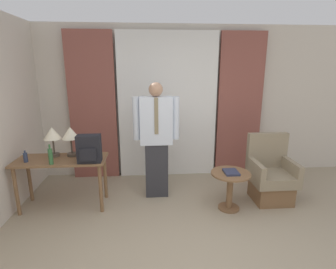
% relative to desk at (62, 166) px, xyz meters
% --- Properties ---
extents(wall_back, '(10.00, 0.06, 2.70)m').
position_rel_desk_xyz_m(wall_back, '(1.59, 1.19, 0.73)').
color(wall_back, beige).
rests_on(wall_back, ground_plane).
extents(curtain_sheer_center, '(1.75, 0.06, 2.58)m').
position_rel_desk_xyz_m(curtain_sheer_center, '(1.59, 1.06, 0.67)').
color(curtain_sheer_center, white).
rests_on(curtain_sheer_center, ground_plane).
extents(curtain_drape_left, '(0.81, 0.06, 2.58)m').
position_rel_desk_xyz_m(curtain_drape_left, '(0.27, 1.06, 0.67)').
color(curtain_drape_left, brown).
rests_on(curtain_drape_left, ground_plane).
extents(curtain_drape_right, '(0.81, 0.06, 2.58)m').
position_rel_desk_xyz_m(curtain_drape_right, '(2.91, 1.06, 0.67)').
color(curtain_drape_right, brown).
rests_on(curtain_drape_right, ground_plane).
extents(desk, '(1.24, 0.53, 0.73)m').
position_rel_desk_xyz_m(desk, '(0.00, 0.00, 0.00)').
color(desk, brown).
rests_on(desk, ground_plane).
extents(table_lamp_left, '(0.24, 0.24, 0.43)m').
position_rel_desk_xyz_m(table_lamp_left, '(-0.13, 0.12, 0.43)').
color(table_lamp_left, '#4C4238').
rests_on(table_lamp_left, desk).
extents(table_lamp_right, '(0.24, 0.24, 0.43)m').
position_rel_desk_xyz_m(table_lamp_right, '(0.13, 0.12, 0.43)').
color(table_lamp_right, '#4C4238').
rests_on(table_lamp_right, desk).
extents(bottle_near_edge, '(0.06, 0.06, 0.16)m').
position_rel_desk_xyz_m(bottle_near_edge, '(-0.43, -0.09, 0.18)').
color(bottle_near_edge, '#2D3851').
rests_on(bottle_near_edge, desk).
extents(bottle_by_lamp, '(0.06, 0.06, 0.27)m').
position_rel_desk_xyz_m(bottle_by_lamp, '(-0.06, -0.20, 0.22)').
color(bottle_by_lamp, '#336638').
rests_on(bottle_by_lamp, desk).
extents(backpack, '(0.31, 0.20, 0.38)m').
position_rel_desk_xyz_m(backpack, '(0.44, -0.16, 0.30)').
color(backpack, black).
rests_on(backpack, desk).
extents(person, '(0.69, 0.23, 1.77)m').
position_rel_desk_xyz_m(person, '(1.35, 0.24, 0.34)').
color(person, '#2D2D33').
rests_on(person, ground_plane).
extents(armchair, '(0.62, 0.59, 1.00)m').
position_rel_desk_xyz_m(armchair, '(3.07, -0.04, -0.26)').
color(armchair, brown).
rests_on(armchair, ground_plane).
extents(side_table, '(0.55, 0.55, 0.55)m').
position_rel_desk_xyz_m(side_table, '(2.37, -0.26, -0.24)').
color(side_table, brown).
rests_on(side_table, ground_plane).
extents(book, '(0.19, 0.23, 0.03)m').
position_rel_desk_xyz_m(book, '(2.37, -0.28, -0.05)').
color(book, '#2D334C').
rests_on(book, side_table).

